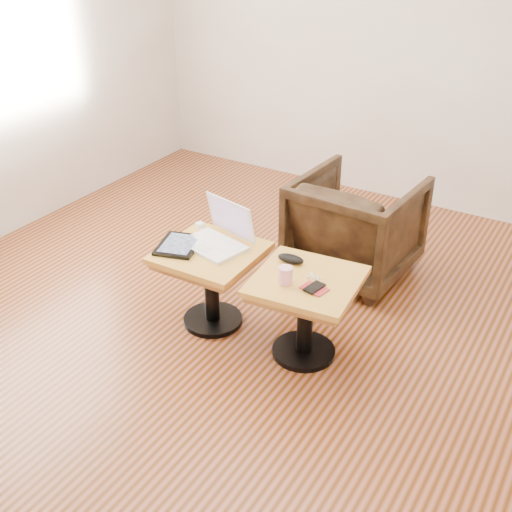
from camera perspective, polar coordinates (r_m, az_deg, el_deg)
The scene contains 11 objects.
room_shell at distance 2.83m, azimuth 0.84°, elevation 13.62°, with size 4.52×4.52×2.71m.
side_table_left at distance 3.49m, azimuth -4.03°, elevation -1.15°, with size 0.52×0.52×0.46m.
side_table_right at distance 3.25m, azimuth 4.47°, elevation -3.75°, with size 0.56×0.56×0.46m.
laptop at distance 3.47m, azimuth -3.34°, elevation 1.76°, with size 0.39×0.35×0.24m.
tablet at distance 3.48m, azimuth -6.86°, elevation 0.97°, with size 0.28×0.31×0.02m.
charging_adapter at distance 3.67m, azimuth -5.02°, elevation 2.77°, with size 0.04×0.04×0.03m, color white.
glasses_case at distance 3.30m, azimuth 3.11°, elevation -0.25°, with size 0.14×0.06×0.05m, color black.
striped_cup at distance 3.12m, azimuth 2.64°, elevation -1.73°, with size 0.07×0.07×0.09m, color #E94A7B.
earbuds_tangle at distance 3.19m, azimuth 5.16°, elevation -1.85°, with size 0.07×0.05×0.01m.
phone_on_sleeve at distance 3.10m, azimuth 5.21°, elevation -2.86°, with size 0.14×0.12×0.02m.
armchair at distance 4.03m, azimuth 8.84°, elevation 2.64°, with size 0.69×0.71×0.65m, color black.
Camera 1 is at (1.38, -2.34, 2.13)m, focal length 45.00 mm.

